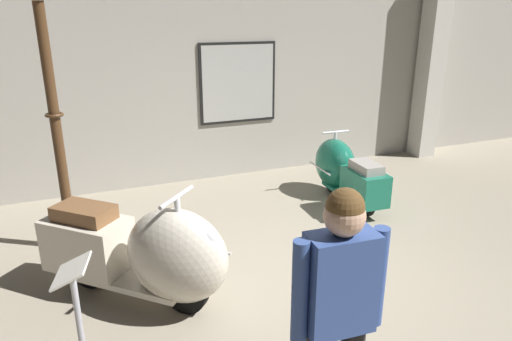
{
  "coord_description": "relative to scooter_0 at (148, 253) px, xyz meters",
  "views": [
    {
      "loc": [
        -2.04,
        -3.49,
        2.57
      ],
      "look_at": [
        -0.11,
        1.23,
        0.82
      ],
      "focal_mm": 32.33,
      "sensor_mm": 36.0,
      "label": 1
    }
  ],
  "objects": [
    {
      "name": "scooter_0",
      "position": [
        0.0,
        0.0,
        0.0
      ],
      "size": [
        1.7,
        1.67,
        1.13
      ],
      "rotation": [
        0.0,
        0.0,
        -0.77
      ],
      "color": "black",
      "rests_on": "ground"
    },
    {
      "name": "scooter_1",
      "position": [
        3.01,
        1.51,
        -0.08
      ],
      "size": [
        0.54,
        1.58,
        0.95
      ],
      "rotation": [
        0.0,
        0.0,
        1.52
      ],
      "color": "black",
      "rests_on": "ground"
    },
    {
      "name": "visitor_0",
      "position": [
        0.78,
        -1.9,
        0.47
      ],
      "size": [
        0.58,
        0.29,
        1.71
      ],
      "rotation": [
        0.0,
        0.0,
        1.51
      ],
      "color": "black",
      "rests_on": "ground"
    },
    {
      "name": "ground_plane",
      "position": [
        1.54,
        -0.29,
        -0.52
      ],
      "size": [
        60.0,
        60.0,
        0.0
      ],
      "primitive_type": "plane",
      "color": "gray"
    },
    {
      "name": "lamppost",
      "position": [
        -0.66,
        1.43,
        1.02
      ],
      "size": [
        0.28,
        0.28,
        2.94
      ],
      "color": "#472D19",
      "rests_on": "ground"
    },
    {
      "name": "showroom_back_wall",
      "position": [
        1.69,
        3.19,
        1.23
      ],
      "size": [
        18.0,
        0.63,
        3.5
      ],
      "color": "#ADA89E",
      "rests_on": "ground"
    },
    {
      "name": "info_stanchion",
      "position": [
        -0.62,
        -0.82,
        -0.11
      ],
      "size": [
        0.29,
        0.36,
        1.0
      ],
      "color": "#333338",
      "rests_on": "ground"
    }
  ]
}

